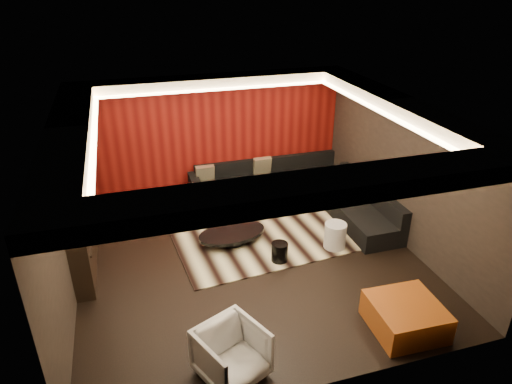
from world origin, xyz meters
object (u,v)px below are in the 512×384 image
object	(u,v)px
coffee_table	(232,237)
white_side_table	(335,236)
sectional_sofa	(300,191)
drum_stool	(280,252)
armchair	(232,354)
orange_ottoman	(405,316)

from	to	relation	value
coffee_table	white_side_table	xyz separation A→B (m)	(1.83, -0.73, 0.13)
coffee_table	sectional_sofa	distance (m)	2.28
white_side_table	sectional_sofa	bearing A→B (deg)	87.74
coffee_table	drum_stool	size ratio (longest dim) A/B	3.73
armchair	sectional_sofa	size ratio (longest dim) A/B	0.22
drum_stool	white_side_table	bearing A→B (deg)	6.17
drum_stool	orange_ottoman	distance (m)	2.47
armchair	white_side_table	bearing A→B (deg)	18.37
drum_stool	sectional_sofa	xyz separation A→B (m)	(1.24, 2.09, 0.06)
drum_stool	white_side_table	world-z (taller)	white_side_table
drum_stool	armchair	size ratio (longest dim) A/B	0.44
drum_stool	armchair	xyz separation A→B (m)	(-1.46, -2.27, 0.17)
armchair	drum_stool	bearing A→B (deg)	33.17
drum_stool	coffee_table	bearing A→B (deg)	128.14
white_side_table	armchair	world-z (taller)	armchair
coffee_table	drum_stool	bearing A→B (deg)	-51.86
drum_stool	orange_ottoman	bearing A→B (deg)	-61.02
coffee_table	sectional_sofa	size ratio (longest dim) A/B	0.36
white_side_table	sectional_sofa	distance (m)	1.97
orange_ottoman	armchair	distance (m)	2.67
coffee_table	white_side_table	distance (m)	1.98
white_side_table	armchair	distance (m)	3.55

